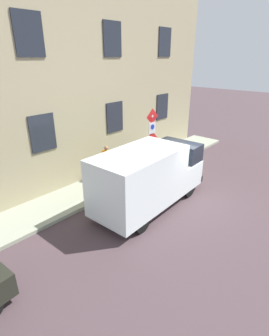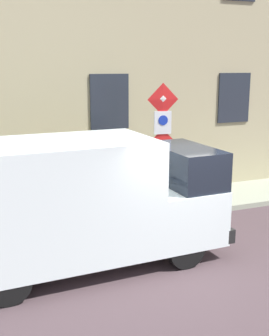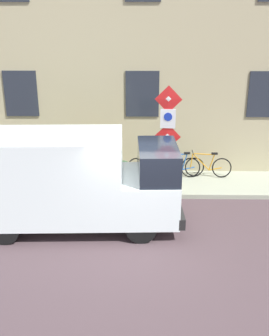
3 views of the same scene
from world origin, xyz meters
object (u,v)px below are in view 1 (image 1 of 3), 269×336
(sign_post_stacked, at_px, (152,134))
(delivery_van, at_px, (149,176))
(pedestrian, at_px, (107,162))
(bicycle_black, at_px, (127,161))
(bicycle_blue, at_px, (139,156))
(litter_bin, at_px, (131,171))
(bicycle_orange, at_px, (149,152))

(sign_post_stacked, xyz_separation_m, delivery_van, (-1.91, 2.55, -0.85))
(pedestrian, bearing_deg, bicycle_black, -158.96)
(sign_post_stacked, bearing_deg, bicycle_black, 17.16)
(delivery_van, distance_m, bicycle_blue, 4.51)
(delivery_van, xyz_separation_m, bicycle_blue, (3.20, -3.06, -0.82))
(pedestrian, bearing_deg, litter_bin, 144.58)
(sign_post_stacked, relative_size, bicycle_blue, 1.84)
(bicycle_orange, relative_size, litter_bin, 1.90)
(bicycle_black, xyz_separation_m, litter_bin, (-1.15, 0.98, 0.08))
(pedestrian, bearing_deg, bicycle_blue, -162.45)
(bicycle_orange, xyz_separation_m, bicycle_blue, (-0.00, 0.91, 0.00))
(bicycle_orange, distance_m, litter_bin, 3.03)
(bicycle_orange, xyz_separation_m, pedestrian, (-0.33, 3.60, 0.56))
(bicycle_blue, height_order, bicycle_black, same)
(bicycle_blue, xyz_separation_m, pedestrian, (-0.33, 2.69, 0.56))
(delivery_van, bearing_deg, litter_bin, 58.26)
(bicycle_black, bearing_deg, bicycle_blue, 176.37)
(bicycle_blue, relative_size, pedestrian, 1.00)
(sign_post_stacked, distance_m, litter_bin, 2.11)
(bicycle_orange, height_order, pedestrian, pedestrian)
(bicycle_black, bearing_deg, sign_post_stacked, 103.55)
(litter_bin, bearing_deg, bicycle_orange, -67.69)
(delivery_van, distance_m, litter_bin, 2.48)
(delivery_van, bearing_deg, pedestrian, 80.47)
(sign_post_stacked, height_order, bicycle_black, sign_post_stacked)
(bicycle_orange, bearing_deg, delivery_van, 39.51)
(delivery_van, distance_m, pedestrian, 2.91)
(bicycle_orange, bearing_deg, bicycle_blue, 0.65)
(sign_post_stacked, xyz_separation_m, litter_bin, (0.15, 1.39, -1.59))
(sign_post_stacked, xyz_separation_m, pedestrian, (0.97, 2.18, -1.11))
(pedestrian, xyz_separation_m, litter_bin, (-0.82, -0.79, -0.48))
(bicycle_orange, bearing_deg, pedestrian, 5.81)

